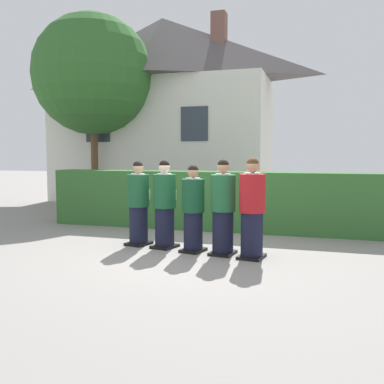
# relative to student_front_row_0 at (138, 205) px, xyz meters

# --- Properties ---
(ground_plane) EXTENTS (60.00, 60.00, 0.00)m
(ground_plane) POSITION_rel_student_front_row_0_xyz_m (1.12, -0.21, -0.75)
(ground_plane) COLOR gray
(student_front_row_0) EXTENTS (0.47, 0.55, 1.58)m
(student_front_row_0) POSITION_rel_student_front_row_0_xyz_m (0.00, 0.00, 0.00)
(student_front_row_0) COLOR black
(student_front_row_0) RESTS_ON ground
(student_front_row_1) EXTENTS (0.48, 0.55, 1.60)m
(student_front_row_1) POSITION_rel_student_front_row_0_xyz_m (0.56, -0.09, 0.01)
(student_front_row_1) COLOR black
(student_front_row_1) RESTS_ON ground
(student_front_row_2) EXTENTS (0.44, 0.52, 1.53)m
(student_front_row_2) POSITION_rel_student_front_row_0_xyz_m (1.15, -0.25, -0.03)
(student_front_row_2) COLOR black
(student_front_row_2) RESTS_ON ground
(student_front_row_3) EXTENTS (0.44, 0.52, 1.62)m
(student_front_row_3) POSITION_rel_student_front_row_0_xyz_m (1.70, -0.31, 0.02)
(student_front_row_3) COLOR black
(student_front_row_3) RESTS_ON ground
(student_in_red_blazer) EXTENTS (0.45, 0.55, 1.65)m
(student_in_red_blazer) POSITION_rel_student_front_row_0_xyz_m (2.22, -0.42, 0.03)
(student_in_red_blazer) COLOR black
(student_in_red_blazer) RESTS_ON ground
(hedge) EXTENTS (8.13, 0.70, 1.32)m
(hedge) POSITION_rel_student_front_row_0_xyz_m (1.12, 2.02, -0.09)
(hedge) COLOR #33662D
(hedge) RESTS_ON ground
(school_building_main) EXTENTS (8.17, 3.64, 6.64)m
(school_building_main) POSITION_rel_student_front_row_0_xyz_m (-2.38, 7.64, 2.66)
(school_building_main) COLOR silver
(school_building_main) RESTS_ON ground
(oak_tree_left) EXTENTS (3.97, 3.97, 6.33)m
(oak_tree_left) POSITION_rel_student_front_row_0_xyz_m (-4.07, 5.56, 3.59)
(oak_tree_left) COLOR brown
(oak_tree_left) RESTS_ON ground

